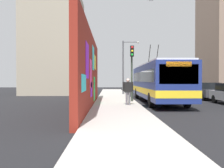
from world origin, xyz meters
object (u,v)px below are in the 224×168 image
object	(u,v)px
pedestrian_at_curb	(128,89)
traffic_light	(132,64)
parked_car_dark_gray	(206,90)
street_lamp	(125,63)
city_bus	(157,81)

from	to	relation	value
pedestrian_at_curb	traffic_light	bearing A→B (deg)	-11.15
parked_car_dark_gray	pedestrian_at_curb	xyz separation A→B (m)	(-6.43, 7.85, 0.36)
parked_car_dark_gray	street_lamp	distance (m)	9.78
city_bus	traffic_light	world-z (taller)	city_bus
parked_car_dark_gray	traffic_light	size ratio (longest dim) A/B	1.09
city_bus	street_lamp	bearing A→B (deg)	12.76
pedestrian_at_curb	street_lamp	distance (m)	12.62
traffic_light	street_lamp	distance (m)	9.82
city_bus	traffic_light	size ratio (longest dim) A/B	2.82
city_bus	parked_car_dark_gray	distance (m)	6.06
traffic_light	pedestrian_at_curb	bearing A→B (deg)	168.85
city_bus	street_lamp	size ratio (longest dim) A/B	1.94
pedestrian_at_curb	city_bus	bearing A→B (deg)	-37.55
traffic_light	city_bus	bearing A→B (deg)	-67.02
traffic_light	street_lamp	xyz separation A→B (m)	(9.79, -0.14, 0.74)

